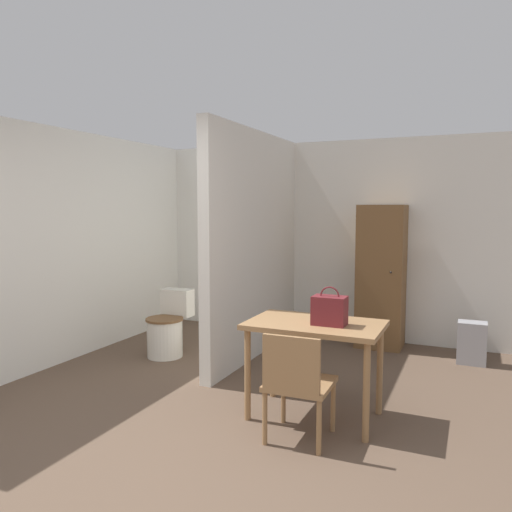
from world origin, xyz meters
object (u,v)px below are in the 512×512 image
Objects in this scene: handbag at (330,310)px; space_heater at (472,343)px; wooden_chair at (297,381)px; wooden_cabinet at (381,276)px; dining_table at (315,335)px; toilet at (168,329)px.

space_heater is at bearing 63.42° from handbag.
wooden_chair is at bearing -104.19° from handbag.
handbag reaches higher than wooden_chair.
wooden_cabinet reaches higher than handbag.
wooden_chair reaches higher than space_heater.
wooden_chair is at bearing -114.56° from space_heater.
wooden_cabinet reaches higher than dining_table.
dining_table is at bearing 90.64° from wooden_chair.
space_heater is at bearing 60.27° from dining_table.
dining_table is 2.25m from toilet.
dining_table is 1.30× the size of wooden_chair.
handbag is at bearing -89.82° from wooden_cabinet.
toilet is 2.42m from handbag.
wooden_cabinet is 1.23m from space_heater.
handbag is at bearing -116.58° from space_heater.
wooden_cabinet is (0.10, 2.74, 0.40)m from wooden_chair.
handbag is (2.13, -0.97, 0.58)m from toilet.
wooden_chair reaches higher than dining_table.
wooden_cabinet is at bearing 32.29° from toilet.
dining_table is at bearing -24.90° from toilet.
toilet is at bearing -161.48° from space_heater.
wooden_chair is (0.01, -0.46, -0.22)m from dining_table.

